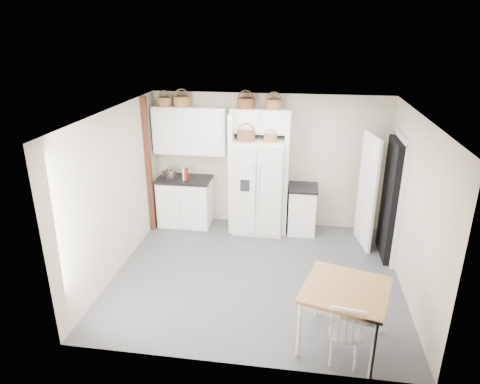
# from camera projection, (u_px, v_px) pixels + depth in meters

# --- Properties ---
(floor) EXTENTS (4.50, 4.50, 0.00)m
(floor) POSITION_uv_depth(u_px,v_px,m) (256.00, 274.00, 6.91)
(floor) COLOR #4D4D53
(floor) RESTS_ON ground
(ceiling) EXTENTS (4.50, 4.50, 0.00)m
(ceiling) POSITION_uv_depth(u_px,v_px,m) (259.00, 114.00, 5.97)
(ceiling) COLOR white
(ceiling) RESTS_ON wall_back
(wall_back) EXTENTS (4.50, 0.00, 4.50)m
(wall_back) POSITION_uv_depth(u_px,v_px,m) (269.00, 161.00, 8.29)
(wall_back) COLOR beige
(wall_back) RESTS_ON floor
(wall_left) EXTENTS (0.00, 4.00, 4.00)m
(wall_left) POSITION_uv_depth(u_px,v_px,m) (116.00, 192.00, 6.76)
(wall_left) COLOR beige
(wall_left) RESTS_ON floor
(wall_right) EXTENTS (0.00, 4.00, 4.00)m
(wall_right) POSITION_uv_depth(u_px,v_px,m) (413.00, 209.00, 6.13)
(wall_right) COLOR beige
(wall_right) RESTS_ON floor
(refrigerator) EXTENTS (0.93, 0.75, 1.81)m
(refrigerator) POSITION_uv_depth(u_px,v_px,m) (259.00, 186.00, 8.14)
(refrigerator) COLOR white
(refrigerator) RESTS_ON floor
(base_cab_left) EXTENTS (1.01, 0.64, 0.93)m
(base_cab_left) POSITION_uv_depth(u_px,v_px,m) (186.00, 202.00, 8.54)
(base_cab_left) COLOR white
(base_cab_left) RESTS_ON floor
(base_cab_right) EXTENTS (0.50, 0.60, 0.89)m
(base_cab_right) POSITION_uv_depth(u_px,v_px,m) (302.00, 210.00, 8.23)
(base_cab_right) COLOR white
(base_cab_right) RESTS_ON floor
(dining_table) EXTENTS (1.21, 1.21, 0.81)m
(dining_table) POSITION_uv_depth(u_px,v_px,m) (343.00, 316.00, 5.26)
(dining_table) COLOR olive
(dining_table) RESTS_ON floor
(windsor_chair) EXTENTS (0.44, 0.41, 0.80)m
(windsor_chair) POSITION_uv_depth(u_px,v_px,m) (345.00, 333.00, 4.98)
(windsor_chair) COLOR white
(windsor_chair) RESTS_ON floor
(counter_left) EXTENTS (1.05, 0.68, 0.04)m
(counter_left) POSITION_uv_depth(u_px,v_px,m) (184.00, 179.00, 8.36)
(counter_left) COLOR black
(counter_left) RESTS_ON base_cab_left
(counter_right) EXTENTS (0.54, 0.64, 0.04)m
(counter_right) POSITION_uv_depth(u_px,v_px,m) (303.00, 187.00, 8.06)
(counter_right) COLOR black
(counter_right) RESTS_ON base_cab_right
(toaster) EXTENTS (0.28, 0.21, 0.17)m
(toaster) POSITION_uv_depth(u_px,v_px,m) (169.00, 174.00, 8.29)
(toaster) COLOR silver
(toaster) RESTS_ON counter_left
(cookbook_red) EXTENTS (0.04, 0.16, 0.23)m
(cookbook_red) POSITION_uv_depth(u_px,v_px,m) (186.00, 174.00, 8.23)
(cookbook_red) COLOR #AA2117
(cookbook_red) RESTS_ON counter_left
(cookbook_cream) EXTENTS (0.07, 0.16, 0.23)m
(cookbook_cream) POSITION_uv_depth(u_px,v_px,m) (185.00, 174.00, 8.23)
(cookbook_cream) COLOR beige
(cookbook_cream) RESTS_ON counter_left
(basket_upper_a) EXTENTS (0.28, 0.28, 0.16)m
(basket_upper_a) POSITION_uv_depth(u_px,v_px,m) (165.00, 102.00, 8.00)
(basket_upper_a) COLOR brown
(basket_upper_a) RESTS_ON upper_cabinet
(basket_upper_b) EXTENTS (0.31, 0.31, 0.18)m
(basket_upper_b) POSITION_uv_depth(u_px,v_px,m) (182.00, 101.00, 7.95)
(basket_upper_b) COLOR brown
(basket_upper_b) RESTS_ON upper_cabinet
(basket_bridge_a) EXTENTS (0.32, 0.32, 0.18)m
(basket_bridge_a) POSITION_uv_depth(u_px,v_px,m) (246.00, 103.00, 7.78)
(basket_bridge_a) COLOR brown
(basket_bridge_a) RESTS_ON bridge_cabinet
(basket_bridge_b) EXTENTS (0.30, 0.30, 0.17)m
(basket_bridge_b) POSITION_uv_depth(u_px,v_px,m) (274.00, 104.00, 7.71)
(basket_bridge_b) COLOR brown
(basket_bridge_b) RESTS_ON bridge_cabinet
(basket_fridge_a) EXTENTS (0.33, 0.33, 0.18)m
(basket_fridge_a) POSITION_uv_depth(u_px,v_px,m) (246.00, 136.00, 7.72)
(basket_fridge_a) COLOR brown
(basket_fridge_a) RESTS_ON refrigerator
(basket_fridge_b) EXTENTS (0.22, 0.22, 0.12)m
(basket_fridge_b) POSITION_uv_depth(u_px,v_px,m) (270.00, 138.00, 7.67)
(basket_fridge_b) COLOR brown
(basket_fridge_b) RESTS_ON refrigerator
(upper_cabinet) EXTENTS (1.40, 0.34, 0.90)m
(upper_cabinet) POSITION_uv_depth(u_px,v_px,m) (190.00, 130.00, 8.12)
(upper_cabinet) COLOR white
(upper_cabinet) RESTS_ON wall_back
(bridge_cabinet) EXTENTS (1.12, 0.34, 0.45)m
(bridge_cabinet) POSITION_uv_depth(u_px,v_px,m) (261.00, 121.00, 7.85)
(bridge_cabinet) COLOR white
(bridge_cabinet) RESTS_ON wall_back
(fridge_panel_left) EXTENTS (0.08, 0.60, 2.30)m
(fridge_panel_left) POSITION_uv_depth(u_px,v_px,m) (233.00, 172.00, 8.16)
(fridge_panel_left) COLOR white
(fridge_panel_left) RESTS_ON floor
(fridge_panel_right) EXTENTS (0.08, 0.60, 2.30)m
(fridge_panel_right) POSITION_uv_depth(u_px,v_px,m) (286.00, 174.00, 8.02)
(fridge_panel_right) COLOR white
(fridge_panel_right) RESTS_ON floor
(trim_post) EXTENTS (0.09, 0.09, 2.60)m
(trim_post) POSITION_uv_depth(u_px,v_px,m) (149.00, 166.00, 7.99)
(trim_post) COLOR #451A11
(trim_post) RESTS_ON floor
(doorway_void) EXTENTS (0.18, 0.85, 2.05)m
(doorway_void) POSITION_uv_depth(u_px,v_px,m) (392.00, 200.00, 7.17)
(doorway_void) COLOR black
(doorway_void) RESTS_ON floor
(door_slab) EXTENTS (0.21, 0.79, 2.05)m
(door_slab) POSITION_uv_depth(u_px,v_px,m) (367.00, 192.00, 7.53)
(door_slab) COLOR white
(door_slab) RESTS_ON floor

